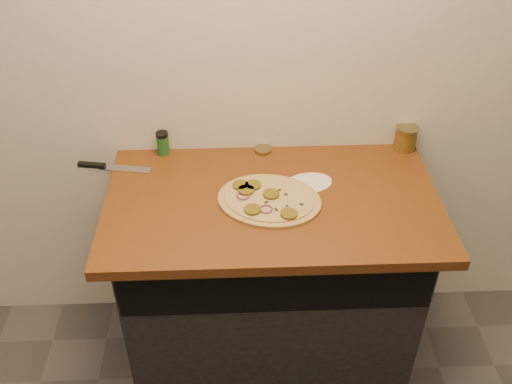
{
  "coord_description": "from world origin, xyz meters",
  "views": [
    {
      "loc": [
        -0.12,
        -0.18,
        2.16
      ],
      "look_at": [
        -0.06,
        1.39,
        0.95
      ],
      "focal_mm": 40.0,
      "sensor_mm": 36.0,
      "label": 1
    }
  ],
  "objects_px": {
    "salsa_jar": "(406,137)",
    "spice_shaker": "(163,143)",
    "chefs_knife": "(108,167)",
    "pizza": "(268,199)"
  },
  "relations": [
    {
      "from": "salsa_jar",
      "to": "spice_shaker",
      "type": "xyz_separation_m",
      "value": [
        -0.96,
        0.0,
        -0.0
      ]
    },
    {
      "from": "chefs_knife",
      "to": "salsa_jar",
      "type": "xyz_separation_m",
      "value": [
        1.17,
        0.09,
        0.04
      ]
    },
    {
      "from": "pizza",
      "to": "salsa_jar",
      "type": "distance_m",
      "value": 0.65
    },
    {
      "from": "chefs_knife",
      "to": "spice_shaker",
      "type": "distance_m",
      "value": 0.23
    },
    {
      "from": "chefs_knife",
      "to": "salsa_jar",
      "type": "bearing_deg",
      "value": 4.47
    },
    {
      "from": "salsa_jar",
      "to": "spice_shaker",
      "type": "bearing_deg",
      "value": 180.0
    },
    {
      "from": "spice_shaker",
      "to": "salsa_jar",
      "type": "bearing_deg",
      "value": 0.0
    },
    {
      "from": "chefs_knife",
      "to": "spice_shaker",
      "type": "relative_size",
      "value": 2.97
    },
    {
      "from": "pizza",
      "to": "chefs_knife",
      "type": "bearing_deg",
      "value": 159.01
    },
    {
      "from": "salsa_jar",
      "to": "pizza",
      "type": "bearing_deg",
      "value": -150.34
    }
  ]
}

